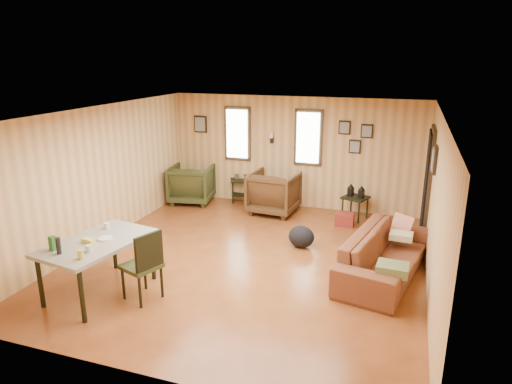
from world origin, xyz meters
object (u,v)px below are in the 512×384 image
Objects in this scene: sofa at (386,247)px; recliner_brown at (274,191)px; recliner_green at (192,182)px; dining_table at (96,246)px; side_table at (356,196)px; end_table at (242,186)px.

recliner_brown reaches higher than sofa.
recliner_green is at bearing 73.75° from sofa.
recliner_green is (-1.97, 0.10, -0.02)m from recliner_brown.
recliner_brown is 1.97m from recliner_green.
sofa is 4.19m from dining_table.
side_table is at bearing 63.78° from dining_table.
side_table is at bearing 170.34° from recliner_green.
dining_table reaches higher than side_table.
recliner_green is 1.14m from end_table.
end_table is 0.39× the size of dining_table.
recliner_brown is 1.53× the size of end_table.
end_table is at bearing -26.65° from recliner_brown.
dining_table is (0.63, -4.17, 0.24)m from recliner_green.
sofa is 1.39× the size of dining_table.
recliner_green is at bearing -179.32° from side_table.
recliner_green is 1.28× the size of side_table.
recliner_green is 1.47× the size of end_table.
dining_table reaches higher than sofa.
end_table is at bearing 170.94° from side_table.
dining_table is at bearing 76.08° from recliner_brown.
recliner_green reaches higher than side_table.
recliner_green is 3.65m from side_table.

